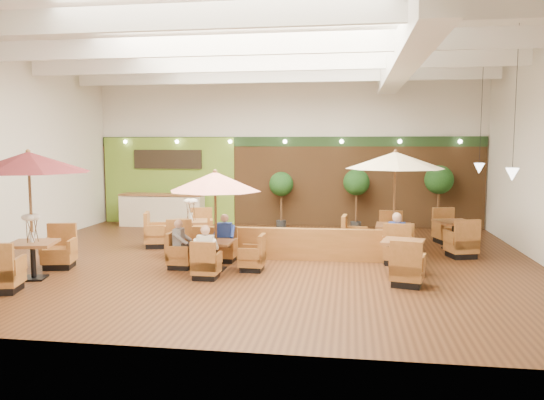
% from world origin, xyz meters
% --- Properties ---
extents(room, '(14.04, 14.00, 5.52)m').
position_xyz_m(room, '(0.25, 1.22, 3.63)').
color(room, '#381E0F').
rests_on(room, ground).
extents(service_counter, '(3.00, 0.75, 1.18)m').
position_xyz_m(service_counter, '(-4.40, 5.10, 0.58)').
color(service_counter, beige).
rests_on(service_counter, ground).
extents(booth_divider, '(5.92, 0.35, 0.82)m').
position_xyz_m(booth_divider, '(0.47, 0.15, 0.41)').
color(booth_divider, brown).
rests_on(booth_divider, ground).
extents(table_0, '(2.78, 2.91, 2.85)m').
position_xyz_m(table_0, '(-4.61, -2.62, 2.02)').
color(table_0, brown).
rests_on(table_0, ground).
extents(table_1, '(2.30, 2.30, 2.37)m').
position_xyz_m(table_1, '(-0.79, -1.17, 1.63)').
color(table_1, brown).
rests_on(table_1, ground).
extents(table_2, '(2.69, 2.79, 2.81)m').
position_xyz_m(table_2, '(3.42, 1.22, 2.01)').
color(table_2, brown).
rests_on(table_2, ground).
extents(table_3, '(1.99, 2.85, 1.58)m').
position_xyz_m(table_3, '(-2.40, 1.23, 0.46)').
color(table_3, brown).
rests_on(table_3, ground).
extents(table_4, '(1.08, 2.78, 1.00)m').
position_xyz_m(table_4, '(3.52, -1.00, 0.38)').
color(table_4, brown).
rests_on(table_4, ground).
extents(table_5, '(1.15, 2.92, 1.04)m').
position_xyz_m(table_5, '(5.22, 2.12, 0.40)').
color(table_5, brown).
rests_on(table_5, ground).
extents(topiary_0, '(0.86, 0.86, 1.99)m').
position_xyz_m(topiary_0, '(-0.08, 5.30, 1.48)').
color(topiary_0, black).
rests_on(topiary_0, ground).
extents(topiary_1, '(0.90, 0.90, 2.10)m').
position_xyz_m(topiary_1, '(2.53, 5.30, 1.57)').
color(topiary_1, black).
rests_on(topiary_1, ground).
extents(topiary_2, '(0.97, 0.97, 2.25)m').
position_xyz_m(topiary_2, '(5.28, 5.30, 1.68)').
color(topiary_2, black).
rests_on(topiary_2, ground).
extents(diner_0, '(0.37, 0.31, 0.74)m').
position_xyz_m(diner_0, '(-0.79, -2.03, 0.74)').
color(diner_0, white).
rests_on(diner_0, ground).
extents(diner_1, '(0.38, 0.31, 0.75)m').
position_xyz_m(diner_1, '(-0.79, -0.31, 0.74)').
color(diner_1, '#233D9A').
rests_on(diner_1, ground).
extents(diner_2, '(0.28, 0.35, 0.71)m').
position_xyz_m(diner_2, '(-1.66, -1.17, 0.73)').
color(diner_2, gray).
rests_on(diner_2, ground).
extents(diner_3, '(0.44, 0.39, 0.82)m').
position_xyz_m(diner_3, '(3.49, 0.19, 0.76)').
color(diner_3, '#233D9A').
rests_on(diner_3, ground).
extents(diner_4, '(0.39, 0.32, 0.77)m').
position_xyz_m(diner_4, '(3.49, 0.19, 0.75)').
color(diner_4, white).
rests_on(diner_4, ground).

